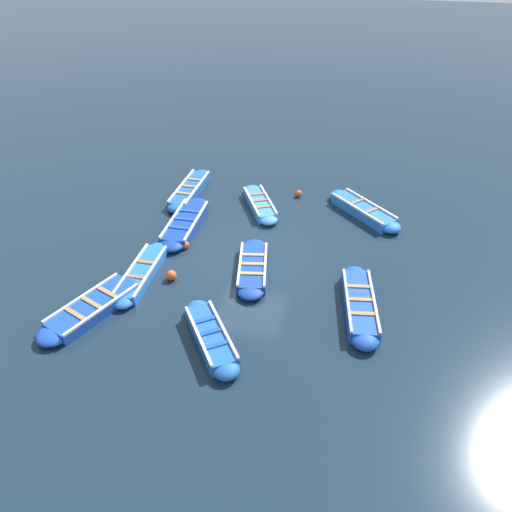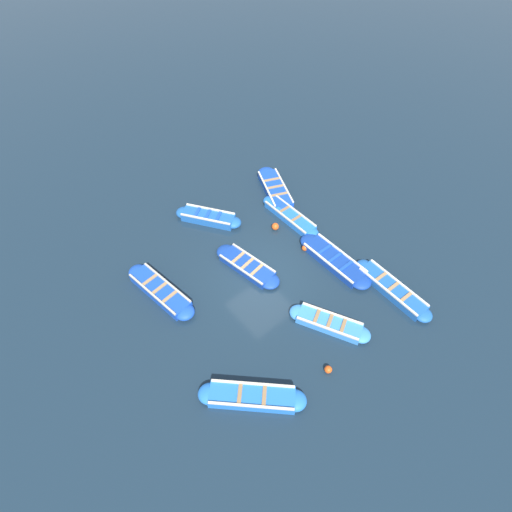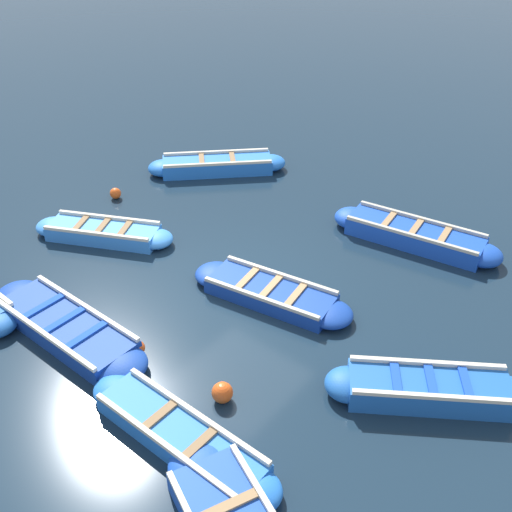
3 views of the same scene
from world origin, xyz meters
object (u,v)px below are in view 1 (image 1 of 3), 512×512
Objects in this scene: boat_far_corner at (211,337)px; boat_end_of_row at (142,273)px; buoy_yellow_far at (298,193)px; boat_broadside at (363,210)px; buoy_orange_near at (171,275)px; boat_bow_out at (260,204)px; boat_tucked at (360,305)px; buoy_white_drifting at (185,245)px; boat_centre at (253,268)px; boat_stern_in at (93,307)px; boat_alongside at (190,190)px; boat_mid_row at (185,223)px.

boat_far_corner is 3.98m from boat_end_of_row.
boat_broadside is at bearing -109.33° from buoy_yellow_far.
buoy_orange_near is (2.53, 2.12, -0.03)m from boat_far_corner.
boat_bow_out is 9.35× the size of buoy_orange_near.
buoy_yellow_far is at bearing -7.46° from boat_far_corner.
boat_end_of_row is at bearing 52.04° from boat_far_corner.
boat_tucked is 6.67m from buoy_white_drifting.
buoy_orange_near is (0.22, 6.19, -0.03)m from boat_tucked.
boat_tucked is 3.84m from boat_centre.
boat_stern_in reaches higher than buoy_yellow_far.
buoy_yellow_far is (0.74, -4.62, -0.03)m from boat_alongside.
boat_broadside is at bearing -58.80° from buoy_white_drifting.
boat_mid_row is at bearing -12.47° from boat_stern_in.
boat_end_of_row is (-5.40, 2.92, -0.01)m from boat_bow_out.
boat_centre is (1.23, 3.64, -0.05)m from boat_tucked.
boat_broadside is at bearing -91.78° from boat_alongside.
boat_stern_in is at bearing 149.45° from buoy_yellow_far.
buoy_orange_near is 1.22× the size of buoy_white_drifting.
boat_stern_in is at bearing 102.76° from boat_tucked.
boat_alongside is 0.99× the size of boat_stern_in.
boat_bow_out is at bearing 8.50° from boat_centre.
buoy_yellow_far is at bearing -30.55° from boat_stern_in.
boat_end_of_row is at bearing 151.55° from boat_bow_out.
boat_broadside is 0.99× the size of boat_bow_out.
boat_centre is at bearing 142.64° from boat_broadside.
buoy_orange_near is at bearing 153.38° from buoy_yellow_far.
boat_broadside is 7.38m from boat_alongside.
boat_alongside is at bearing 16.09° from buoy_white_drifting.
boat_alongside is at bearing 12.53° from buoy_orange_near.
boat_tucked reaches higher than boat_broadside.
boat_centre is (1.09, -3.57, -0.01)m from boat_end_of_row.
boat_mid_row is 3.27m from boat_bow_out.
buoy_orange_near is (-3.24, -0.62, 0.00)m from boat_mid_row.
boat_stern_in is (-7.66, 7.86, -0.02)m from boat_broadside.
boat_far_corner is 0.98× the size of boat_broadside.
boat_centre is at bearing -107.60° from buoy_white_drifting.
boat_end_of_row is 0.93× the size of boat_stern_in.
boat_centre is 10.07× the size of buoy_orange_near.
boat_centre is (-4.86, -3.85, -0.02)m from boat_alongside.
boat_broadside is 0.83× the size of boat_alongside.
boat_mid_row is at bearing 129.50° from boat_bow_out.
boat_far_corner reaches higher than buoy_white_drifting.
boat_tucked is 8.17m from boat_stern_in.
boat_alongside is 13.80× the size of buoy_yellow_far.
buoy_white_drifting is at bearing 72.40° from boat_centre.
boat_tucked is at bearing -129.12° from boat_alongside.
boat_broadside is 0.82× the size of boat_stern_in.
boat_mid_row is 3.87m from boat_centre.
boat_tucked is at bearing -91.13° from boat_end_of_row.
buoy_yellow_far is at bearing -47.60° from boat_bow_out.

